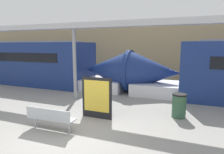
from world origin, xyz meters
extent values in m
plane|color=gray|center=(0.00, 0.00, 0.00)|extent=(60.00, 60.00, 0.00)
cube|color=tan|center=(0.00, 12.22, 2.50)|extent=(56.00, 0.20, 5.00)
cone|color=navy|center=(1.35, 6.89, 1.32)|extent=(3.18, 2.63, 2.63)
cube|color=silver|center=(1.65, 6.89, 0.35)|extent=(2.86, 2.47, 0.70)
cone|color=navy|center=(-1.57, 6.89, 1.32)|extent=(3.18, 2.63, 2.63)
cube|color=silver|center=(-1.87, 6.89, 0.35)|extent=(2.86, 2.47, 0.70)
cube|color=#ADB2B7|center=(-0.92, 0.33, 0.42)|extent=(1.76, 0.49, 0.04)
cube|color=#ADB2B7|center=(-0.91, 0.13, 0.63)|extent=(1.75, 0.09, 0.37)
cylinder|color=#ADB2B7|center=(-1.61, 0.31, 0.20)|extent=(0.07, 0.07, 0.40)
cylinder|color=#ADB2B7|center=(-0.22, 0.35, 0.20)|extent=(0.07, 0.07, 0.40)
cylinder|color=#2D5138|center=(3.11, 3.25, 0.46)|extent=(0.55, 0.55, 0.92)
cylinder|color=black|center=(3.11, 3.25, 0.95)|extent=(0.58, 0.58, 0.06)
cube|color=black|center=(0.05, 1.94, 0.83)|extent=(1.28, 0.06, 1.66)
cube|color=gold|center=(0.05, 1.90, 0.91)|extent=(1.09, 0.01, 1.26)
cylinder|color=gray|center=(-2.35, 4.14, 1.88)|extent=(0.19, 0.19, 3.77)
cube|color=#B7B7BC|center=(-2.35, 4.14, 3.91)|extent=(28.00, 0.60, 0.28)
camera|label=1|loc=(3.50, -5.01, 2.92)|focal=32.00mm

